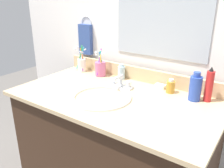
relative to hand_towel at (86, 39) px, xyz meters
The scene contains 16 objects.
vanity_cabinet 0.85m from the hand_towel, 34.18° to the right, with size 1.12×0.59×0.74m, color #382316.
countertop 0.63m from the hand_towel, 34.18° to the right, with size 1.17×0.64×0.02m, color #D1B284.
backsplash 0.52m from the hand_towel, ahead, with size 1.17×0.02×0.09m, color #D1B284.
back_wall 0.59m from the hand_towel, ahead, with size 2.27×0.04×1.30m, color white.
mirror_panel 0.63m from the hand_towel, ahead, with size 0.60×0.01×0.56m, color #B2BCC6.
towel_ring 0.12m from the hand_towel, 90.00° to the left, with size 0.10×0.10×0.01m, color silver.
hand_towel is the anchor object (origin of this frame).
sink_basin 0.64m from the hand_towel, 41.47° to the right, with size 0.34×0.34×0.11m.
faucet 0.52m from the hand_towel, 23.87° to the right, with size 0.16×0.10×0.08m.
bottle_oil_amber 0.75m from the hand_towel, ahead, with size 0.05×0.05×0.08m.
bottle_shampoo_blue 0.89m from the hand_towel, ahead, with size 0.06×0.06×0.16m.
bottle_spray_red 0.95m from the hand_towel, ahead, with size 0.04×0.04×0.19m.
bottle_gel_clear 0.41m from the hand_towel, 10.01° to the right, with size 0.05×0.05×0.10m.
cup_white_ceramic 0.19m from the hand_towel, 71.43° to the right, with size 0.07×0.07×0.20m.
cup_pink 0.28m from the hand_towel, 24.03° to the right, with size 0.07×0.09×0.19m.
soap_bar 0.68m from the hand_towel, ahead, with size 0.06×0.04×0.02m, color white.
Camera 1 is at (0.70, -1.02, 1.31)m, focal length 38.22 mm.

